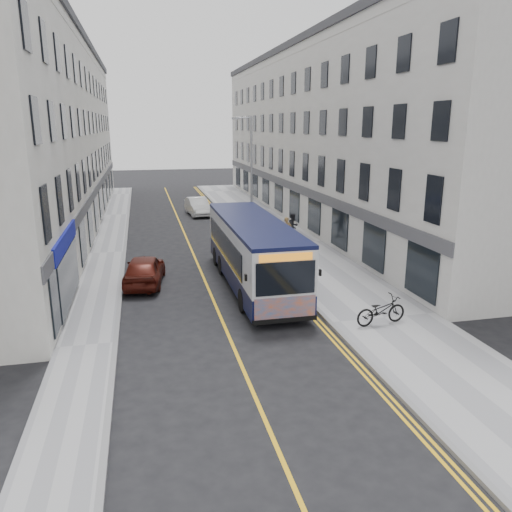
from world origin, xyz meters
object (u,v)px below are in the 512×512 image
bicycle (381,310)px  car_white (198,206)px  car_maroon (144,270)px  pedestrian_near (287,230)px  streetlamp (250,174)px  city_bus (253,250)px  pedestrian_far (293,226)px

bicycle → car_white: car_white is taller
car_maroon → bicycle: bearing=147.2°
pedestrian_near → streetlamp: bearing=127.6°
bicycle → car_white: size_ratio=0.47×
city_bus → car_maroon: size_ratio=2.57×
pedestrian_far → car_maroon: 12.10m
streetlamp → car_white: streetlamp is taller
car_white → streetlamp: bearing=-81.9°
car_white → car_maroon: (-4.69, -18.56, 0.00)m
pedestrian_near → car_maroon: bearing=-148.6°
streetlamp → pedestrian_near: 4.48m
bicycle → pedestrian_far: 14.67m
bicycle → streetlamp: bearing=-2.3°
streetlamp → city_bus: size_ratio=0.73×
pedestrian_far → car_maroon: (-9.68, -7.24, -0.25)m
bicycle → car_maroon: car_maroon is taller
pedestrian_far → car_white: size_ratio=0.39×
bicycle → pedestrian_far: (1.02, 14.64, 0.31)m
pedestrian_near → car_maroon: 10.91m
pedestrian_far → streetlamp: bearing=124.2°
streetlamp → pedestrian_far: (2.63, -1.16, -3.40)m
pedestrian_near → city_bus: bearing=-120.7°
pedestrian_near → pedestrian_far: 1.26m
city_bus → pedestrian_far: size_ratio=6.38×
streetlamp → pedestrian_far: bearing=-23.8°
city_bus → pedestrian_near: 8.60m
city_bus → car_white: bearing=91.0°
city_bus → pedestrian_near: (3.93, 7.61, -0.79)m
bicycle → city_bus: bearing=23.1°
city_bus → pedestrian_near: bearing=62.7°
bicycle → pedestrian_near: (0.30, 13.61, 0.29)m
streetlamp → pedestrian_far: streetlamp is taller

